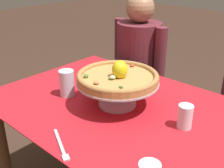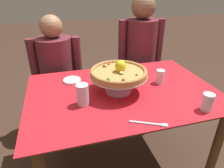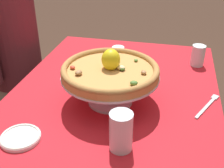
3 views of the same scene
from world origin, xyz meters
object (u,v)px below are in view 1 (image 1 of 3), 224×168
(pizza, at_px, (117,77))
(diner_left, at_px, (137,76))
(side_plate, at_px, (108,73))
(dinner_fork, at_px, (62,146))
(pizza_stand, at_px, (117,88))
(water_glass_side_right, at_px, (185,118))
(water_glass_side_left, at_px, (67,85))

(pizza, relative_size, diner_left, 0.33)
(pizza, bearing_deg, diner_left, 119.93)
(diner_left, bearing_deg, side_plate, -76.71)
(pizza, relative_size, dinner_fork, 2.02)
(dinner_fork, xyz_separation_m, diner_left, (-0.46, 1.07, -0.18))
(side_plate, height_order, dinner_fork, side_plate)
(pizza, xyz_separation_m, side_plate, (-0.29, 0.24, -0.14))
(pizza_stand, xyz_separation_m, side_plate, (-0.29, 0.24, -0.08))
(pizza, relative_size, side_plate, 2.77)
(water_glass_side_right, bearing_deg, side_plate, 161.84)
(water_glass_side_left, bearing_deg, diner_left, 100.10)
(pizza, distance_m, water_glass_side_left, 0.29)
(water_glass_side_right, relative_size, dinner_fork, 0.55)
(pizza, xyz_separation_m, water_glass_side_right, (0.33, 0.04, -0.10))
(pizza_stand, relative_size, water_glass_side_left, 2.85)
(water_glass_side_left, relative_size, dinner_fork, 0.72)
(pizza_stand, distance_m, dinner_fork, 0.40)
(side_plate, bearing_deg, dinner_fork, -60.75)
(pizza_stand, height_order, pizza, pizza)
(pizza_stand, xyz_separation_m, water_glass_side_left, (-0.26, -0.09, -0.03))
(water_glass_side_left, relative_size, water_glass_side_right, 1.32)
(side_plate, bearing_deg, water_glass_side_left, -84.17)
(water_glass_side_left, height_order, dinner_fork, water_glass_side_left)
(side_plate, height_order, diner_left, diner_left)
(pizza_stand, height_order, dinner_fork, pizza_stand)
(pizza, xyz_separation_m, dinner_fork, (0.06, -0.38, -0.14))
(side_plate, distance_m, dinner_fork, 0.72)
(diner_left, bearing_deg, pizza_stand, -60.09)
(pizza, bearing_deg, pizza_stand, 166.51)
(diner_left, bearing_deg, water_glass_side_left, -79.90)
(water_glass_side_left, bearing_deg, pizza, 19.76)
(water_glass_side_right, xyz_separation_m, dinner_fork, (-0.27, -0.42, -0.04))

